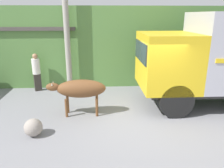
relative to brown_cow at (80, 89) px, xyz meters
name	(u,v)px	position (x,y,z in m)	size (l,w,h in m)	color
ground_plane	(144,119)	(2.15, -0.48, -0.94)	(60.00, 60.00, 0.00)	gray
hillside_embankment	(123,40)	(2.15, 6.25, 0.93)	(32.00, 6.38, 3.75)	#568442
building_backdrop	(19,54)	(-3.43, 4.29, 0.49)	(6.11, 2.70, 2.85)	#8CC69E
brown_cow	(80,89)	(0.00, 0.00, 0.00)	(2.02, 0.62, 1.27)	brown
pedestrian_on_hill	(36,71)	(-2.18, 2.69, 0.00)	(0.47, 0.47, 1.72)	#38332D
utility_pole	(65,10)	(-0.72, 2.76, 2.60)	(0.90, 0.25, 6.88)	#9E998E
roadside_rock	(33,127)	(-1.25, -1.36, -0.68)	(0.52, 0.52, 0.52)	gray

